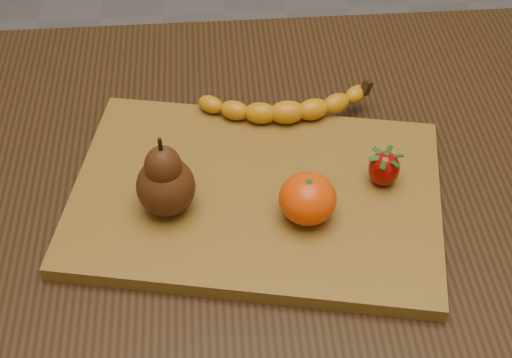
{
  "coord_description": "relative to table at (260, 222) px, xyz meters",
  "views": [
    {
      "loc": [
        -0.05,
        -0.64,
        1.42
      ],
      "look_at": [
        -0.01,
        -0.05,
        0.8
      ],
      "focal_mm": 50.0,
      "sensor_mm": 36.0,
      "label": 1
    }
  ],
  "objects": [
    {
      "name": "table",
      "position": [
        0.0,
        0.0,
        0.0
      ],
      "size": [
        1.0,
        0.7,
        0.76
      ],
      "color": "black",
      "rests_on": "ground"
    },
    {
      "name": "cutting_board",
      "position": [
        -0.01,
        -0.05,
        0.11
      ],
      "size": [
        0.5,
        0.38,
        0.02
      ],
      "primitive_type": "cube",
      "rotation": [
        0.0,
        0.0,
        -0.2
      ],
      "color": "brown",
      "rests_on": "table"
    },
    {
      "name": "banana",
      "position": [
        0.04,
        0.08,
        0.13
      ],
      "size": [
        0.2,
        0.06,
        0.03
      ],
      "primitive_type": null,
      "rotation": [
        0.0,
        0.0,
        0.03
      ],
      "color": "#C37909",
      "rests_on": "cutting_board"
    },
    {
      "name": "pear",
      "position": [
        -0.12,
        -0.07,
        0.17
      ],
      "size": [
        0.07,
        0.07,
        0.11
      ],
      "primitive_type": null,
      "rotation": [
        0.0,
        0.0,
        0.06
      ],
      "color": "#3F1E0A",
      "rests_on": "cutting_board"
    },
    {
      "name": "mandarin",
      "position": [
        0.05,
        -0.09,
        0.15
      ],
      "size": [
        0.08,
        0.08,
        0.06
      ],
      "primitive_type": "ellipsoid",
      "rotation": [
        0.0,
        0.0,
        0.28
      ],
      "color": "#D83B02",
      "rests_on": "cutting_board"
    },
    {
      "name": "strawberry",
      "position": [
        0.15,
        -0.04,
        0.14
      ],
      "size": [
        0.04,
        0.04,
        0.05
      ],
      "primitive_type": null,
      "rotation": [
        0.0,
        0.0,
        0.07
      ],
      "color": "#890603",
      "rests_on": "cutting_board"
    }
  ]
}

